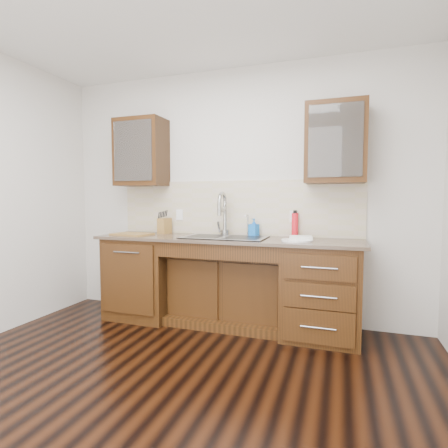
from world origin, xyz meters
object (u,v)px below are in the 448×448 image
(soap_bottle, at_px, (254,227))
(knife_block, at_px, (165,226))
(plate, at_px, (297,240))
(cutting_board, at_px, (132,234))
(water_bottle, at_px, (295,225))

(soap_bottle, distance_m, knife_block, 1.03)
(plate, relative_size, cutting_board, 0.70)
(soap_bottle, xyz_separation_m, water_bottle, (0.42, 0.03, 0.03))
(knife_block, bearing_deg, water_bottle, 9.81)
(water_bottle, distance_m, knife_block, 1.46)
(plate, height_order, knife_block, knife_block)
(soap_bottle, height_order, plate, soap_bottle)
(water_bottle, height_order, cutting_board, water_bottle)
(soap_bottle, relative_size, cutting_board, 0.46)
(soap_bottle, bearing_deg, knife_block, -159.56)
(plate, height_order, cutting_board, cutting_board)
(knife_block, bearing_deg, soap_bottle, 9.20)
(knife_block, height_order, cutting_board, knife_block)
(soap_bottle, height_order, water_bottle, water_bottle)
(soap_bottle, height_order, cutting_board, soap_bottle)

